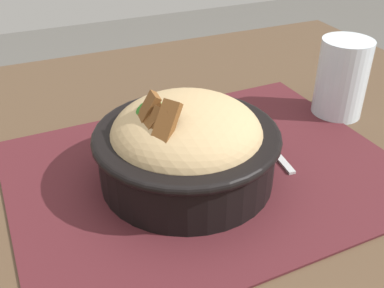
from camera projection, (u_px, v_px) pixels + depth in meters
name	position (u px, v px, depth m)	size (l,w,h in m)	color
table	(187.00, 224.00, 0.59)	(1.08, 0.93, 0.73)	#4C3826
placemat	(206.00, 171.00, 0.57)	(0.47, 0.36, 0.00)	#47191E
bowl	(191.00, 145.00, 0.53)	(0.24, 0.24, 0.12)	black
fork	(266.00, 143.00, 0.62)	(0.03, 0.14, 0.00)	#B9B9B9
drinking_glass	(341.00, 83.00, 0.67)	(0.07, 0.07, 0.12)	silver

